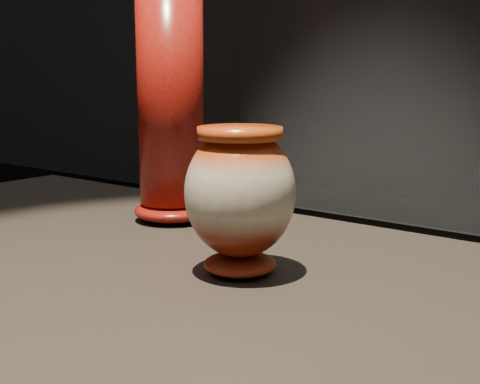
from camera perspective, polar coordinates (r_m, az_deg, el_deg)
The scene contains 2 objects.
main_vase at distance 0.88m, azimuth -0.00°, elevation -0.23°, with size 0.17×0.17×0.20m.
tall_vase at distance 1.19m, azimuth -5.93°, elevation 7.66°, with size 0.18×0.18×0.44m.
Camera 1 is at (0.42, -0.63, 1.17)m, focal length 50.00 mm.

